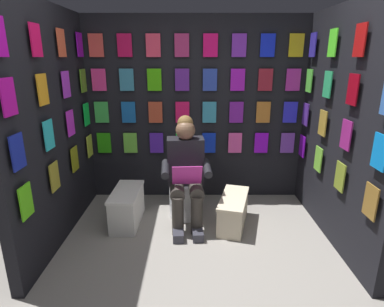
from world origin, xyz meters
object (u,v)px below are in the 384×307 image
toilet (185,187)px  person_reading (186,172)px  comic_longbox_near (127,207)px  comic_longbox_far (233,211)px

toilet → person_reading: (-0.01, 0.23, 0.27)m
comic_longbox_near → comic_longbox_far: size_ratio=0.89×
person_reading → comic_longbox_near: 0.77m
toilet → comic_longbox_near: toilet is taller
comic_longbox_near → comic_longbox_far: (-1.17, 0.05, -0.03)m
toilet → comic_longbox_near: size_ratio=1.22×
toilet → comic_longbox_far: (-0.53, 0.30, -0.16)m
person_reading → comic_longbox_near: bearing=-1.5°
comic_longbox_near → toilet: bearing=-157.2°
comic_longbox_far → comic_longbox_near: bearing=12.5°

